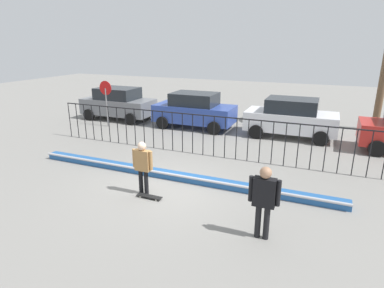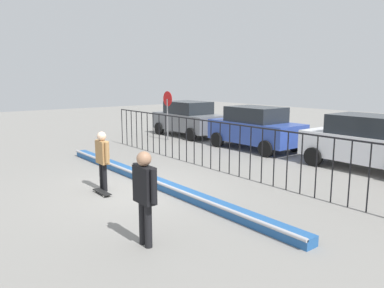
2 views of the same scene
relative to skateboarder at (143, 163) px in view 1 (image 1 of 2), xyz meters
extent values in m
plane|color=gray|center=(0.37, 0.72, -1.01)|extent=(60.00, 60.00, 0.00)
cube|color=#235699|center=(0.37, 1.41, -0.90)|extent=(11.00, 0.36, 0.22)
cylinder|color=#B2B2B7|center=(0.37, 1.23, -0.79)|extent=(11.00, 0.09, 0.09)
cylinder|color=black|center=(-6.63, 4.11, -0.16)|extent=(0.04, 0.04, 1.69)
cylinder|color=black|center=(-6.17, 4.11, -0.16)|extent=(0.04, 0.04, 1.69)
cylinder|color=black|center=(-5.70, 4.11, -0.16)|extent=(0.04, 0.04, 1.69)
cylinder|color=black|center=(-5.23, 4.11, -0.16)|extent=(0.04, 0.04, 1.69)
cylinder|color=black|center=(-4.77, 4.11, -0.16)|extent=(0.04, 0.04, 1.69)
cylinder|color=black|center=(-4.30, 4.11, -0.16)|extent=(0.04, 0.04, 1.69)
cylinder|color=black|center=(-3.83, 4.11, -0.16)|extent=(0.04, 0.04, 1.69)
cylinder|color=black|center=(-3.37, 4.11, -0.16)|extent=(0.04, 0.04, 1.69)
cylinder|color=black|center=(-2.90, 4.11, -0.16)|extent=(0.04, 0.04, 1.69)
cylinder|color=black|center=(-2.43, 4.11, -0.16)|extent=(0.04, 0.04, 1.69)
cylinder|color=black|center=(-1.97, 4.11, -0.16)|extent=(0.04, 0.04, 1.69)
cylinder|color=black|center=(-1.50, 4.11, -0.16)|extent=(0.04, 0.04, 1.69)
cylinder|color=black|center=(-1.03, 4.11, -0.16)|extent=(0.04, 0.04, 1.69)
cylinder|color=black|center=(-0.57, 4.11, -0.16)|extent=(0.04, 0.04, 1.69)
cylinder|color=black|center=(-0.10, 4.11, -0.16)|extent=(0.04, 0.04, 1.69)
cylinder|color=black|center=(0.37, 4.11, -0.16)|extent=(0.04, 0.04, 1.69)
cylinder|color=black|center=(0.83, 4.11, -0.16)|extent=(0.04, 0.04, 1.69)
cylinder|color=black|center=(1.30, 4.11, -0.16)|extent=(0.04, 0.04, 1.69)
cylinder|color=black|center=(1.77, 4.11, -0.16)|extent=(0.04, 0.04, 1.69)
cylinder|color=black|center=(2.23, 4.11, -0.16)|extent=(0.04, 0.04, 1.69)
cylinder|color=black|center=(2.70, 4.11, -0.16)|extent=(0.04, 0.04, 1.69)
cylinder|color=black|center=(3.17, 4.11, -0.16)|extent=(0.04, 0.04, 1.69)
cylinder|color=black|center=(3.63, 4.11, -0.16)|extent=(0.04, 0.04, 1.69)
cylinder|color=black|center=(4.10, 4.11, -0.16)|extent=(0.04, 0.04, 1.69)
cylinder|color=black|center=(4.57, 4.11, -0.16)|extent=(0.04, 0.04, 1.69)
cylinder|color=black|center=(5.03, 4.11, -0.16)|extent=(0.04, 0.04, 1.69)
cylinder|color=black|center=(5.50, 4.11, -0.16)|extent=(0.04, 0.04, 1.69)
cylinder|color=black|center=(5.97, 4.11, -0.16)|extent=(0.04, 0.04, 1.69)
cylinder|color=black|center=(6.43, 4.11, -0.16)|extent=(0.04, 0.04, 1.69)
cube|color=black|center=(0.37, 4.11, 0.66)|extent=(14.00, 0.04, 0.04)
cylinder|color=black|center=(-0.09, 0.00, -0.62)|extent=(0.13, 0.13, 0.78)
cylinder|color=black|center=(0.09, 0.00, -0.62)|extent=(0.13, 0.13, 0.78)
cube|color=#A87A47|center=(0.00, 0.00, 0.10)|extent=(0.47, 0.20, 0.64)
sphere|color=beige|center=(0.00, 0.00, 0.54)|extent=(0.25, 0.25, 0.25)
cylinder|color=#A87A47|center=(-0.29, 0.00, 0.13)|extent=(0.10, 0.10, 0.58)
cylinder|color=#A87A47|center=(0.29, 0.00, 0.13)|extent=(0.10, 0.10, 0.58)
cube|color=black|center=(0.30, -0.19, -0.94)|extent=(0.80, 0.20, 0.02)
cylinder|color=silver|center=(0.57, -0.12, -0.98)|extent=(0.05, 0.03, 0.05)
cylinder|color=silver|center=(0.57, -0.27, -0.98)|extent=(0.05, 0.03, 0.05)
cylinder|color=silver|center=(0.03, -0.12, -0.98)|extent=(0.05, 0.03, 0.05)
cylinder|color=silver|center=(0.03, -0.27, -0.98)|extent=(0.05, 0.03, 0.05)
cylinder|color=black|center=(3.70, -0.93, -0.58)|extent=(0.14, 0.14, 0.85)
cylinder|color=black|center=(3.91, -0.93, -0.58)|extent=(0.14, 0.14, 0.85)
cube|color=black|center=(3.80, -0.93, 0.19)|extent=(0.51, 0.22, 0.70)
sphere|color=#A87A5B|center=(3.80, -0.93, 0.67)|extent=(0.28, 0.28, 0.28)
cylinder|color=black|center=(3.49, -0.93, 0.22)|extent=(0.11, 0.11, 0.62)
cylinder|color=black|center=(4.12, -0.93, 0.22)|extent=(0.11, 0.11, 0.62)
cube|color=slate|center=(-6.65, 8.17, -0.22)|extent=(4.30, 1.90, 0.90)
cube|color=#1E2328|center=(-6.65, 8.17, 0.56)|extent=(2.37, 1.71, 0.66)
cylinder|color=black|center=(-5.19, 9.12, -0.67)|extent=(0.68, 0.22, 0.68)
cylinder|color=black|center=(-5.19, 7.22, -0.67)|extent=(0.68, 0.22, 0.68)
cylinder|color=black|center=(-8.12, 9.12, -0.67)|extent=(0.68, 0.22, 0.68)
cylinder|color=black|center=(-8.12, 7.22, -0.67)|extent=(0.68, 0.22, 0.68)
cube|color=#2D479E|center=(-1.68, 8.11, -0.22)|extent=(4.30, 1.90, 0.90)
cube|color=#1E2328|center=(-1.68, 8.11, 0.56)|extent=(2.37, 1.71, 0.66)
cylinder|color=black|center=(-0.21, 9.06, -0.67)|extent=(0.68, 0.22, 0.68)
cylinder|color=black|center=(-0.21, 7.16, -0.67)|extent=(0.68, 0.22, 0.68)
cylinder|color=black|center=(-3.14, 9.06, -0.67)|extent=(0.68, 0.22, 0.68)
cylinder|color=black|center=(-3.14, 7.16, -0.67)|extent=(0.68, 0.22, 0.68)
cube|color=silver|center=(3.35, 8.25, -0.22)|extent=(4.30, 1.90, 0.90)
cube|color=#1E2328|center=(3.35, 8.25, 0.56)|extent=(2.36, 1.71, 0.66)
cylinder|color=black|center=(4.81, 9.20, -0.67)|extent=(0.68, 0.22, 0.68)
cylinder|color=black|center=(4.81, 7.30, -0.67)|extent=(0.68, 0.22, 0.68)
cylinder|color=black|center=(1.89, 9.20, -0.67)|extent=(0.68, 0.22, 0.68)
cylinder|color=black|center=(1.89, 7.30, -0.67)|extent=(0.68, 0.22, 0.68)
cylinder|color=black|center=(6.98, 8.55, -0.67)|extent=(0.68, 0.22, 0.68)
cylinder|color=black|center=(6.98, 6.65, -0.67)|extent=(0.68, 0.22, 0.68)
cylinder|color=slate|center=(-6.20, 6.48, 0.04)|extent=(0.07, 0.07, 2.10)
cylinder|color=red|center=(-6.20, 6.50, 1.11)|extent=(0.76, 0.02, 0.76)
camera|label=1|loc=(4.89, -7.76, 3.48)|focal=30.19mm
camera|label=2|loc=(9.58, -4.38, 2.11)|focal=35.06mm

